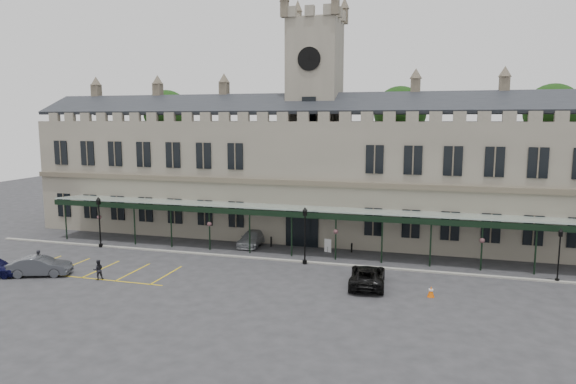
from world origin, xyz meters
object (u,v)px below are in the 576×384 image
(lamp_post_mid, at_px, (305,230))
(lamp_post_right, at_px, (559,250))
(lamp_post_left, at_px, (99,217))
(sign_board, at_px, (328,246))
(traffic_cone, at_px, (431,292))
(car_left_b, at_px, (40,266))
(person_b, at_px, (98,270))
(car_taxi, at_px, (252,238))
(station_building, at_px, (314,175))
(person_a, at_px, (39,261))
(car_van, at_px, (367,276))
(clock_tower, at_px, (315,110))

(lamp_post_mid, bearing_deg, lamp_post_right, 1.38)
(lamp_post_left, bearing_deg, sign_board, 11.00)
(traffic_cone, distance_m, car_left_b, 29.85)
(sign_board, xyz_separation_m, person_b, (-15.29, -12.94, 0.17))
(traffic_cone, height_order, car_taxi, car_taxi)
(station_building, relative_size, person_a, 35.02)
(traffic_cone, relative_size, car_left_b, 0.17)
(traffic_cone, xyz_separation_m, car_taxi, (-16.93, 10.44, 0.32))
(traffic_cone, bearing_deg, lamp_post_right, 33.24)
(person_a, distance_m, person_b, 6.09)
(traffic_cone, bearing_deg, person_a, -175.63)
(lamp_post_right, xyz_separation_m, car_van, (-13.73, -4.78, -1.72))
(clock_tower, height_order, car_left_b, clock_tower)
(lamp_post_mid, relative_size, lamp_post_right, 1.18)
(car_left_b, bearing_deg, sign_board, -77.19)
(lamp_post_left, xyz_separation_m, car_left_b, (1.10, -9.16, -2.14))
(person_b, bearing_deg, person_a, -46.15)
(car_left_b, distance_m, person_b, 5.07)
(car_left_b, height_order, person_b, person_b)
(lamp_post_mid, bearing_deg, car_left_b, -155.08)
(clock_tower, distance_m, traffic_cone, 24.08)
(lamp_post_left, bearing_deg, station_building, 29.66)
(clock_tower, bearing_deg, lamp_post_left, -150.14)
(traffic_cone, distance_m, car_taxi, 19.89)
(lamp_post_right, xyz_separation_m, car_left_b, (-38.82, -9.41, -1.70))
(lamp_post_mid, xyz_separation_m, car_van, (5.85, -4.31, -2.16))
(car_taxi, bearing_deg, lamp_post_left, -162.70)
(car_van, bearing_deg, person_a, 3.13)
(clock_tower, relative_size, person_b, 15.96)
(car_taxi, bearing_deg, clock_tower, 50.03)
(clock_tower, bearing_deg, lamp_post_mid, -80.91)
(clock_tower, height_order, car_van, clock_tower)
(lamp_post_mid, bearing_deg, person_b, -148.91)
(sign_board, bearing_deg, person_a, -131.04)
(lamp_post_left, height_order, lamp_post_mid, lamp_post_mid)
(clock_tower, relative_size, car_left_b, 5.33)
(traffic_cone, xyz_separation_m, car_van, (-4.56, 1.22, 0.37))
(clock_tower, xyz_separation_m, lamp_post_right, (21.32, -10.42, -10.64))
(lamp_post_right, bearing_deg, sign_board, 168.04)
(lamp_post_right, distance_m, traffic_cone, 11.16)
(lamp_post_mid, relative_size, traffic_cone, 6.32)
(traffic_cone, bearing_deg, car_van, 164.96)
(station_building, relative_size, car_taxi, 12.51)
(person_a, bearing_deg, clock_tower, -11.72)
(traffic_cone, xyz_separation_m, person_b, (-24.60, -3.02, 0.40))
(clock_tower, xyz_separation_m, lamp_post_mid, (1.74, -10.90, -10.20))
(sign_board, height_order, person_a, person_a)
(car_left_b, height_order, car_taxi, car_left_b)
(lamp_post_mid, height_order, car_van, lamp_post_mid)
(station_building, bearing_deg, traffic_cone, -53.36)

